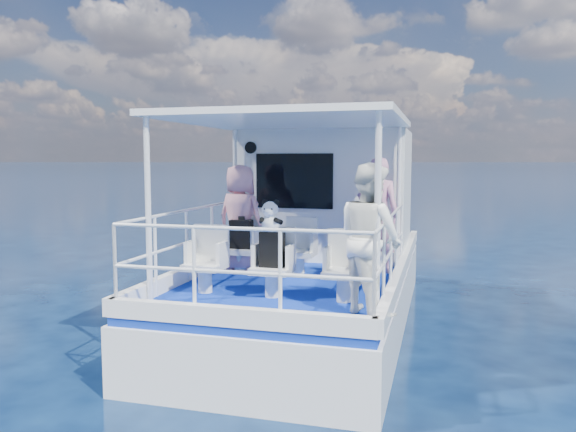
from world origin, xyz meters
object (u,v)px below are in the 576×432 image
object	(u,v)px
passenger_stbd_aft	(370,239)
backpack_center	(272,249)
panda	(271,216)
passenger_port_fwd	(240,218)

from	to	relation	value
passenger_stbd_aft	backpack_center	world-z (taller)	passenger_stbd_aft
passenger_stbd_aft	backpack_center	bearing A→B (deg)	29.25
backpack_center	panda	size ratio (longest dim) A/B	1.13
passenger_stbd_aft	panda	size ratio (longest dim) A/B	4.27
passenger_port_fwd	passenger_stbd_aft	distance (m)	2.88
passenger_port_fwd	backpack_center	size ratio (longest dim) A/B	3.71
passenger_stbd_aft	panda	distance (m)	1.33
passenger_stbd_aft	panda	bearing A→B (deg)	29.74
backpack_center	panda	distance (m)	0.41
backpack_center	panda	world-z (taller)	panda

